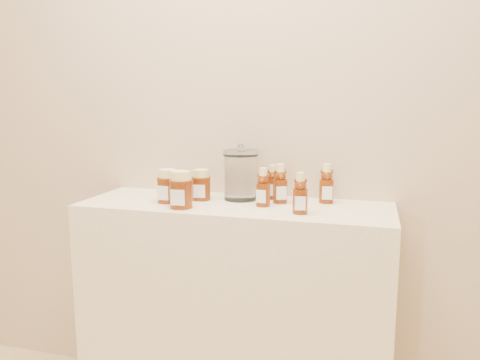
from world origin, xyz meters
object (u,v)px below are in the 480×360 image
(display_table, at_px, (235,313))
(bear_bottle_back_left, at_px, (273,180))
(bear_bottle_front_left, at_px, (263,185))
(honey_jar_left, at_px, (168,186))
(glass_canister, at_px, (241,173))

(display_table, height_order, bear_bottle_back_left, bear_bottle_back_left)
(display_table, relative_size, bear_bottle_back_left, 7.61)
(bear_bottle_front_left, height_order, honey_jar_left, bear_bottle_front_left)
(display_table, height_order, bear_bottle_front_left, bear_bottle_front_left)
(bear_bottle_front_left, bearing_deg, honey_jar_left, -170.83)
(bear_bottle_back_left, distance_m, glass_canister, 0.13)
(display_table, xyz_separation_m, glass_canister, (0.00, 0.09, 0.56))
(honey_jar_left, bearing_deg, bear_bottle_front_left, 9.58)
(bear_bottle_back_left, xyz_separation_m, bear_bottle_front_left, (-0.01, -0.14, 0.00))
(bear_bottle_back_left, bearing_deg, glass_canister, -174.61)
(display_table, height_order, honey_jar_left, honey_jar_left)
(glass_canister, bearing_deg, honey_jar_left, -153.56)
(bear_bottle_back_left, xyz_separation_m, glass_canister, (-0.12, -0.04, 0.03))
(display_table, distance_m, bear_bottle_front_left, 0.54)
(bear_bottle_back_left, bearing_deg, display_table, -147.14)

